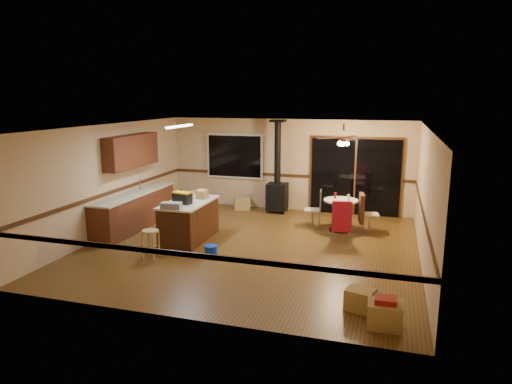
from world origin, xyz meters
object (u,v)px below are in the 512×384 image
at_px(chair_left, 317,205).
at_px(bar_stool, 151,244).
at_px(blue_bucket, 211,251).
at_px(dining_table, 341,210).
at_px(wood_stove, 277,187).
at_px(box_under_window, 242,203).
at_px(kitchen_island, 189,221).
at_px(box_corner_b, 360,300).
at_px(toolbox_black, 182,198).
at_px(toolbox_grey, 171,206).
at_px(chair_near, 342,216).
at_px(chair_right, 363,208).
at_px(box_corner_a, 385,315).

bearing_deg(chair_left, bar_stool, -132.10).
xyz_separation_m(blue_bucket, dining_table, (2.34, 2.58, 0.42)).
xyz_separation_m(wood_stove, chair_left, (1.32, -1.22, -0.14)).
distance_m(bar_stool, box_under_window, 4.46).
distance_m(kitchen_island, dining_table, 3.65).
bearing_deg(box_corner_b, toolbox_black, 150.82).
xyz_separation_m(kitchen_island, bar_stool, (-0.24, -1.33, -0.16)).
height_order(blue_bucket, box_under_window, box_under_window).
distance_m(toolbox_grey, chair_near, 3.76).
bearing_deg(dining_table, chair_right, 2.16).
bearing_deg(box_under_window, kitchen_island, -94.26).
bearing_deg(chair_right, chair_left, 175.20).
bearing_deg(toolbox_grey, bar_stool, -105.03).
distance_m(wood_stove, bar_stool, 4.66).
height_order(box_corner_a, box_corner_b, box_corner_a).
bearing_deg(toolbox_grey, dining_table, 36.42).
bearing_deg(box_under_window, chair_right, -21.20).
distance_m(chair_right, box_corner_b, 4.23).
relative_size(toolbox_grey, toolbox_black, 1.03).
distance_m(dining_table, chair_right, 0.52).
bearing_deg(wood_stove, chair_near, -47.30).
bearing_deg(box_corner_b, blue_bucket, 152.84).
xyz_separation_m(toolbox_grey, chair_left, (2.69, 2.54, -0.38)).
height_order(dining_table, box_corner_a, dining_table).
relative_size(blue_bucket, chair_near, 0.38).
height_order(chair_near, box_corner_b, chair_near).
relative_size(toolbox_black, dining_table, 0.49).
bearing_deg(box_corner_a, kitchen_island, 146.46).
bearing_deg(chair_left, box_corner_b, -72.27).
xyz_separation_m(bar_stool, box_corner_b, (4.23, -1.13, -0.13)).
height_order(dining_table, chair_right, chair_right).
relative_size(blue_bucket, dining_table, 0.32).
bearing_deg(dining_table, chair_near, -82.06).
bearing_deg(box_corner_b, chair_left, 107.73).
distance_m(wood_stove, toolbox_grey, 4.00).
relative_size(kitchen_island, chair_right, 2.40).
xyz_separation_m(wood_stove, toolbox_black, (-1.36, -3.24, 0.28)).
height_order(toolbox_grey, dining_table, toolbox_grey).
relative_size(toolbox_grey, dining_table, 0.51).
distance_m(blue_bucket, chair_near, 3.03).
height_order(wood_stove, box_corner_b, wood_stove).
distance_m(toolbox_grey, toolbox_black, 0.51).
relative_size(toolbox_black, chair_left, 0.80).
relative_size(toolbox_black, chair_near, 0.59).
bearing_deg(chair_right, wood_stove, 151.74).
bearing_deg(box_under_window, bar_stool, -96.02).
height_order(dining_table, chair_left, chair_left).
height_order(kitchen_island, dining_table, kitchen_island).
height_order(chair_left, box_corner_a, chair_left).
relative_size(toolbox_grey, bar_stool, 0.72).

